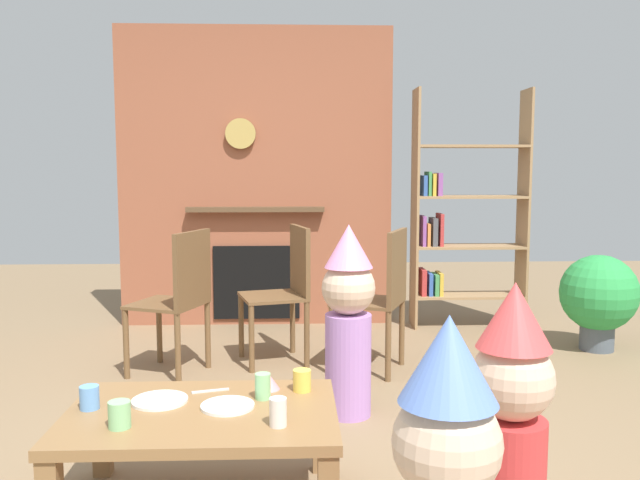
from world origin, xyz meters
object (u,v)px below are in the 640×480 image
object	(u,v)px
paper_cup_center	(89,398)
birthday_cake_slice	(268,380)
child_by_the_chairs	(348,316)
dining_chair_left	(180,294)
paper_cup_near_left	(263,386)
dining_chair_middle	(286,285)
dining_chair_right	(382,292)
paper_cup_far_left	(119,415)
potted_plant_tall	(599,296)
bookshelf	(459,220)
paper_cup_far_right	(278,412)
paper_plate_rear	(160,400)
coffee_table	(202,425)
child_in_pink	(511,421)
paper_plate_front	(228,406)
paper_cup_near_right	(302,380)

from	to	relation	value
paper_cup_center	birthday_cake_slice	xyz separation A→B (m)	(0.66, 0.19, -0.01)
child_by_the_chairs	dining_chair_left	xyz separation A→B (m)	(-0.98, 0.71, -0.02)
paper_cup_near_left	dining_chair_middle	size ratio (longest dim) A/B	0.11
dining_chair_left	dining_chair_right	bearing A→B (deg)	-157.72
paper_cup_far_left	potted_plant_tall	distance (m)	3.53
bookshelf	dining_chair_right	size ratio (longest dim) A/B	2.11
dining_chair_left	potted_plant_tall	world-z (taller)	dining_chair_left
paper_cup_far_left	potted_plant_tall	size ratio (longest dim) A/B	0.14
paper_cup_far_right	paper_plate_rear	world-z (taller)	paper_cup_far_right
paper_cup_near_left	dining_chair_right	bearing A→B (deg)	66.27
coffee_table	birthday_cake_slice	world-z (taller)	birthday_cake_slice
dining_chair_left	dining_chair_right	world-z (taller)	same
coffee_table	paper_cup_center	distance (m)	0.43
paper_cup_center	dining_chair_left	bearing A→B (deg)	87.72
paper_cup_far_right	child_in_pink	world-z (taller)	child_in_pink
coffee_table	paper_cup_far_right	bearing A→B (deg)	-29.60
paper_cup_near_left	paper_cup_center	world-z (taller)	paper_cup_near_left
birthday_cake_slice	paper_plate_rear	bearing A→B (deg)	-162.35
paper_plate_front	potted_plant_tall	bearing A→B (deg)	40.61
paper_cup_near_right	paper_cup_far_right	distance (m)	0.37
paper_cup_near_right	birthday_cake_slice	bearing A→B (deg)	169.18
paper_cup_near_right	dining_chair_right	xyz separation A→B (m)	(0.52, 1.45, 0.08)
coffee_table	dining_chair_middle	bearing A→B (deg)	81.11
paper_cup_far_left	paper_plate_front	xyz separation A→B (m)	(0.35, 0.18, -0.04)
paper_cup_near_left	potted_plant_tall	world-z (taller)	potted_plant_tall
paper_cup_near_right	paper_plate_rear	world-z (taller)	paper_cup_near_right
paper_cup_center	dining_chair_right	distance (m)	2.09
bookshelf	child_by_the_chairs	bearing A→B (deg)	-118.91
paper_cup_far_left	potted_plant_tall	xyz separation A→B (m)	(2.74, 2.23, -0.04)
bookshelf	potted_plant_tall	bearing A→B (deg)	-42.93
coffee_table	paper_cup_far_left	bearing A→B (deg)	-148.97
paper_cup_far_right	dining_chair_left	world-z (taller)	dining_chair_left
potted_plant_tall	child_in_pink	bearing A→B (deg)	-120.33
paper_cup_far_right	paper_plate_rear	xyz separation A→B (m)	(-0.46, 0.26, -0.04)
paper_cup_near_left	birthday_cake_slice	size ratio (longest dim) A/B	1.01
paper_cup_center	paper_cup_far_right	world-z (taller)	paper_cup_far_right
paper_cup_near_right	paper_cup_far_left	world-z (taller)	paper_cup_far_left
birthday_cake_slice	dining_chair_right	xyz separation A→B (m)	(0.66, 1.42, 0.09)
paper_cup_near_left	paper_plate_rear	distance (m)	0.40
paper_cup_near_right	paper_cup_center	xyz separation A→B (m)	(-0.80, -0.17, 0.00)
paper_cup_near_right	birthday_cake_slice	distance (m)	0.14
paper_cup_near_right	paper_cup_center	bearing A→B (deg)	-168.15
paper_plate_rear	dining_chair_right	bearing A→B (deg)	55.43
coffee_table	potted_plant_tall	size ratio (longest dim) A/B	1.49
coffee_table	paper_plate_front	distance (m)	0.12
paper_plate_rear	child_by_the_chairs	world-z (taller)	child_by_the_chairs
paper_cup_far_left	paper_cup_far_right	xyz separation A→B (m)	(0.55, -0.01, 0.00)
paper_cup_center	dining_chair_left	xyz separation A→B (m)	(0.06, 1.60, 0.08)
birthday_cake_slice	dining_chair_right	size ratio (longest dim) A/B	0.11
paper_cup_near_right	paper_plate_front	world-z (taller)	paper_cup_near_right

